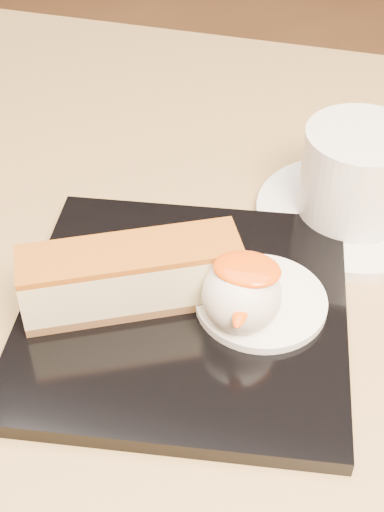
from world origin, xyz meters
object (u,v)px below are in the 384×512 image
(cheesecake, at_px, (131,276))
(saucer, at_px, (350,214))
(dessert_plate, at_px, (184,311))
(ice_cream_scoop, at_px, (242,295))
(table, at_px, (157,398))
(coffee_cup, at_px, (361,171))

(cheesecake, relative_size, saucer, 0.98)
(dessert_plate, bearing_deg, ice_cream_scoop, -7.13)
(table, relative_size, cheesecake, 5.43)
(ice_cream_scoop, xyz_separation_m, saucer, (0.06, 0.14, -0.03))
(table, bearing_deg, coffee_cup, 36.26)
(table, distance_m, cheesecake, 0.20)
(cheesecake, bearing_deg, coffee_cup, 19.61)
(cheesecake, bearing_deg, table, 65.93)
(table, relative_size, coffee_cup, 6.91)
(dessert_plate, relative_size, saucer, 1.47)
(saucer, bearing_deg, cheesecake, -132.63)
(dessert_plate, distance_m, coffee_cup, 0.18)
(cheesecake, relative_size, ice_cream_scoop, 2.85)
(saucer, bearing_deg, ice_cream_scoop, -111.89)
(ice_cream_scoop, bearing_deg, saucer, 68.11)
(cheesecake, height_order, coffee_cup, coffee_cup)
(coffee_cup, bearing_deg, saucer, 180.00)
(dessert_plate, height_order, ice_cream_scoop, ice_cream_scoop)
(dessert_plate, relative_size, ice_cream_scoop, 4.25)
(table, xyz_separation_m, saucer, (0.14, 0.10, 0.16))
(saucer, bearing_deg, table, -143.43)
(dessert_plate, bearing_deg, table, 133.95)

